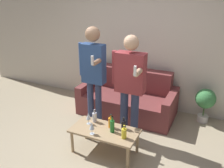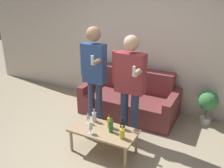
{
  "view_description": "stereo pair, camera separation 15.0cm",
  "coord_description": "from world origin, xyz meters",
  "px_view_note": "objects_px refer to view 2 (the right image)",
  "views": [
    {
      "loc": [
        1.49,
        -2.64,
        2.38
      ],
      "look_at": [
        0.01,
        0.57,
        0.95
      ],
      "focal_mm": 40.0,
      "sensor_mm": 36.0,
      "label": 1
    },
    {
      "loc": [
        1.62,
        -2.58,
        2.38
      ],
      "look_at": [
        0.01,
        0.57,
        0.95
      ],
      "focal_mm": 40.0,
      "sensor_mm": 36.0,
      "label": 2
    }
  ],
  "objects_px": {
    "person_standing_right": "(130,81)",
    "coffee_table": "(103,132)",
    "person_standing_left": "(94,70)",
    "couch": "(130,99)",
    "bottle_orange": "(111,126)"
  },
  "relations": [
    {
      "from": "person_standing_left",
      "to": "couch",
      "type": "bearing_deg",
      "value": 67.13
    },
    {
      "from": "coffee_table",
      "to": "person_standing_right",
      "type": "distance_m",
      "value": 0.86
    },
    {
      "from": "bottle_orange",
      "to": "person_standing_right",
      "type": "xyz_separation_m",
      "value": [
        0.06,
        0.52,
        0.51
      ]
    },
    {
      "from": "coffee_table",
      "to": "person_standing_left",
      "type": "bearing_deg",
      "value": 130.23
    },
    {
      "from": "person_standing_left",
      "to": "person_standing_right",
      "type": "height_order",
      "value": "person_standing_left"
    },
    {
      "from": "couch",
      "to": "bottle_orange",
      "type": "relative_size",
      "value": 7.1
    },
    {
      "from": "person_standing_left",
      "to": "bottle_orange",
      "type": "bearing_deg",
      "value": -43.08
    },
    {
      "from": "person_standing_right",
      "to": "coffee_table",
      "type": "bearing_deg",
      "value": -108.81
    },
    {
      "from": "person_standing_left",
      "to": "person_standing_right",
      "type": "distance_m",
      "value": 0.65
    },
    {
      "from": "couch",
      "to": "person_standing_left",
      "type": "height_order",
      "value": "person_standing_left"
    },
    {
      "from": "bottle_orange",
      "to": "person_standing_left",
      "type": "distance_m",
      "value": 1.0
    },
    {
      "from": "couch",
      "to": "bottle_orange",
      "type": "distance_m",
      "value": 1.38
    },
    {
      "from": "couch",
      "to": "person_standing_left",
      "type": "relative_size",
      "value": 1.02
    },
    {
      "from": "bottle_orange",
      "to": "person_standing_right",
      "type": "relative_size",
      "value": 0.15
    },
    {
      "from": "couch",
      "to": "person_standing_left",
      "type": "bearing_deg",
      "value": -112.87
    }
  ]
}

